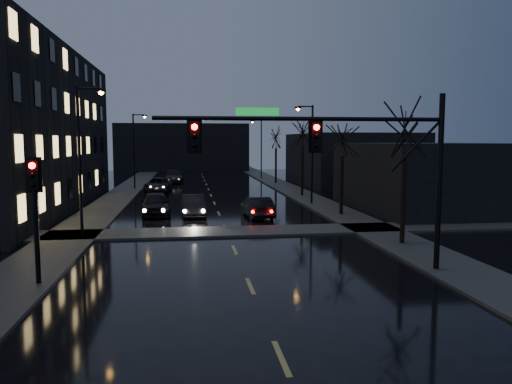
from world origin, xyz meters
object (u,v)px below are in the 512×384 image
object	(u,v)px
oncoming_car_a	(156,204)
lead_car	(257,207)
oncoming_car_b	(194,206)
oncoming_car_d	(174,176)
oncoming_car_c	(158,185)

from	to	relation	value
oncoming_car_a	lead_car	distance (m)	7.13
oncoming_car_b	oncoming_car_d	size ratio (longest dim) A/B	0.81
oncoming_car_d	lead_car	size ratio (longest dim) A/B	1.26
oncoming_car_a	oncoming_car_b	distance (m)	2.67
oncoming_car_b	oncoming_car_d	distance (m)	28.07
lead_car	oncoming_car_a	bearing A→B (deg)	-20.78
oncoming_car_b	lead_car	size ratio (longest dim) A/B	1.03
oncoming_car_a	oncoming_car_b	size ratio (longest dim) A/B	1.09
oncoming_car_c	lead_car	xyz separation A→B (m)	(7.62, -17.99, -0.02)
oncoming_car_d	lead_car	distance (m)	29.92
oncoming_car_a	lead_car	xyz separation A→B (m)	(6.88, -1.88, -0.11)
oncoming_car_a	oncoming_car_b	bearing A→B (deg)	-17.77
oncoming_car_c	oncoming_car_d	world-z (taller)	oncoming_car_d
oncoming_car_a	oncoming_car_c	xyz separation A→B (m)	(-0.75, 16.11, -0.09)
oncoming_car_a	lead_car	bearing A→B (deg)	-19.43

